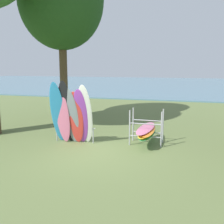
% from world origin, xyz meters
% --- Properties ---
extents(ground_plane, '(80.00, 80.00, 0.00)m').
position_xyz_m(ground_plane, '(0.00, 0.00, 0.00)').
color(ground_plane, olive).
extents(lake_water, '(80.00, 36.00, 0.10)m').
position_xyz_m(lake_water, '(0.00, 31.15, 0.05)').
color(lake_water, slate).
rests_on(lake_water, ground).
extents(tree_mid_behind, '(4.22, 4.22, 8.39)m').
position_xyz_m(tree_mid_behind, '(-3.51, 4.88, 5.93)').
color(tree_mid_behind, brown).
rests_on(tree_mid_behind, ground).
extents(leaning_board_pile, '(1.59, 0.87, 2.29)m').
position_xyz_m(leaning_board_pile, '(-1.23, 0.70, 1.05)').
color(leaning_board_pile, '#2D8ED1').
rests_on(leaning_board_pile, ground).
extents(board_storage_rack, '(1.15, 2.13, 1.25)m').
position_xyz_m(board_storage_rack, '(1.37, 1.41, 0.50)').
color(board_storage_rack, '#9EA0A5').
rests_on(board_storage_rack, ground).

